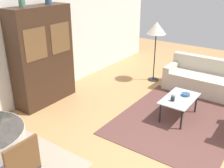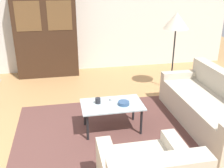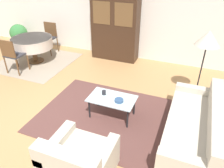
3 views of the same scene
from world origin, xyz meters
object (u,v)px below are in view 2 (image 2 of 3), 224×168
display_cabinet (46,31)px  floor_lamp (176,23)px  cup (98,101)px  bowl (124,103)px  coffee_table (112,107)px  bowl_small (113,99)px  couch (212,107)px

display_cabinet → floor_lamp: 2.88m
floor_lamp → cup: floor_lamp is taller
floor_lamp → bowl: (-1.34, -1.37, -0.90)m
coffee_table → bowl: bearing=-18.5°
cup → floor_lamp: bearing=36.3°
bowl → bowl_small: bearing=124.0°
coffee_table → cup: size_ratio=10.76×
display_cabinet → bowl_small: display_cabinet is taller
cup → coffee_table: bearing=-18.2°
bowl → bowl_small: bowl is taller
coffee_table → floor_lamp: bearing=41.2°
coffee_table → floor_lamp: (1.50, 1.31, 0.97)m
coffee_table → display_cabinet: display_cabinet is taller
coffee_table → display_cabinet: size_ratio=0.43×
couch → coffee_table: 1.56m
floor_lamp → cup: (-1.70, -1.25, -0.88)m
couch → cup: (-1.75, 0.20, 0.18)m
couch → display_cabinet: bearing=41.6°
floor_lamp → bowl: size_ratio=9.37×
couch → bowl: (-1.39, 0.08, 0.17)m
couch → cup: bearing=83.5°
cup → bowl_small: bearing=12.6°
display_cabinet → floor_lamp: bearing=-29.4°
couch → display_cabinet: 3.89m
couch → floor_lamp: (-0.05, 1.45, 1.07)m
floor_lamp → cup: bearing=-143.7°
bowl_small → floor_lamp: bearing=39.4°
floor_lamp → cup: 2.29m
couch → display_cabinet: display_cabinet is taller
cup → bowl: cup is taller
floor_lamp → couch: bearing=-88.2°
floor_lamp → bowl_small: bearing=-140.6°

